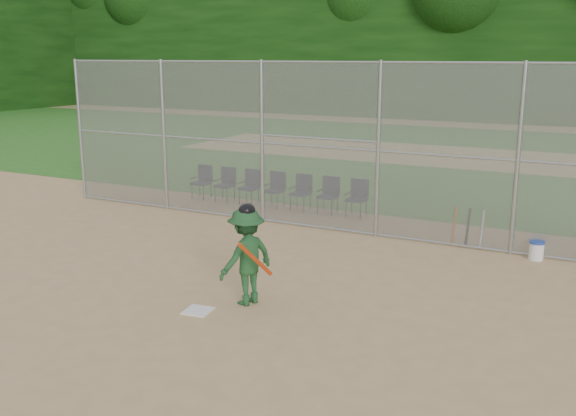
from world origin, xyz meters
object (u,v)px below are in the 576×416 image
at_px(home_plate, 198,311).
at_px(chair_0, 201,182).
at_px(batter_at_plate, 247,256).
at_px(water_cooler, 536,250).

distance_m(home_plate, chair_0, 8.65).
height_order(batter_at_plate, chair_0, batter_at_plate).
height_order(water_cooler, chair_0, chair_0).
height_order(home_plate, batter_at_plate, batter_at_plate).
bearing_deg(batter_at_plate, water_cooler, 49.49).
relative_size(home_plate, chair_0, 0.45).
relative_size(home_plate, water_cooler, 1.11).
bearing_deg(home_plate, batter_at_plate, 52.07).
xyz_separation_m(water_cooler, chair_0, (-9.46, 1.69, 0.28)).
bearing_deg(batter_at_plate, chair_0, 129.85).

